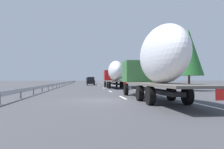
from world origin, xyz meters
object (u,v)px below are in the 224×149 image
at_px(truck_trailing, 156,62).
at_px(car_silver_hatch, 88,80).
at_px(car_blue_sedan, 88,80).
at_px(road_sign, 115,77).
at_px(truck_lead, 114,73).
at_px(car_black_suv, 91,81).

xyz_separation_m(truck_trailing, car_silver_hatch, (75.67, 3.72, -1.67)).
distance_m(car_silver_hatch, car_blue_sedan, 11.25).
relative_size(car_blue_sedan, road_sign, 1.62).
xyz_separation_m(truck_lead, car_blue_sedan, (65.47, 3.56, -1.51)).
xyz_separation_m(truck_lead, car_black_suv, (16.19, 3.52, -1.50)).
relative_size(car_silver_hatch, car_black_suv, 1.13).
xyz_separation_m(car_silver_hatch, car_black_suv, (-38.03, -0.19, -0.00)).
relative_size(truck_trailing, car_silver_hatch, 3.09).
distance_m(car_black_suv, road_sign, 8.53).
height_order(truck_lead, car_blue_sedan, truck_lead).
bearing_deg(car_blue_sedan, car_black_suv, -179.96).
bearing_deg(truck_lead, truck_trailing, 180.00).
bearing_deg(truck_trailing, truck_lead, -0.00).
height_order(car_blue_sedan, car_black_suv, car_black_suv).
bearing_deg(road_sign, car_blue_sedan, 8.60).
distance_m(truck_lead, truck_trailing, 21.45).
bearing_deg(truck_trailing, car_black_suv, 5.34).
distance_m(truck_lead, car_blue_sedan, 65.58).
relative_size(truck_lead, car_silver_hatch, 3.06).
relative_size(truck_trailing, car_black_suv, 3.50).
height_order(truck_lead, truck_trailing, truck_trailing).
relative_size(truck_lead, car_blue_sedan, 2.96).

